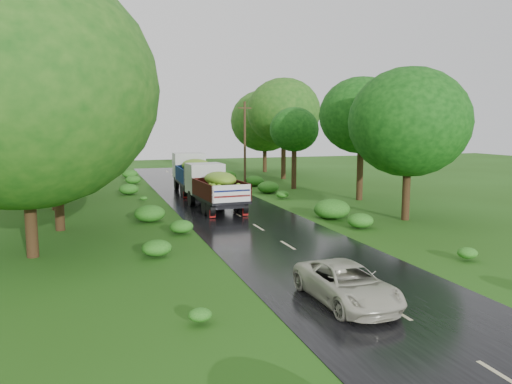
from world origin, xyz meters
name	(u,v)px	position (x,y,z in m)	size (l,w,h in m)	color
ground	(330,271)	(0.00, 0.00, 0.00)	(120.00, 120.00, 0.00)	#20470F
road	(279,240)	(0.00, 5.00, 0.01)	(6.50, 80.00, 0.02)	black
road_lines	(272,235)	(0.00, 6.00, 0.02)	(0.12, 69.60, 0.00)	#BFB78C
truck_near	(214,185)	(-0.87, 14.07, 1.53)	(2.64, 6.54, 2.70)	black
truck_far	(193,171)	(-0.56, 22.10, 1.66)	(2.69, 7.05, 2.93)	black
car	(347,284)	(-0.98, -3.04, 0.58)	(1.87, 4.05, 1.12)	beige
utility_pole	(245,143)	(4.25, 24.28, 3.64)	(1.23, 0.37, 7.08)	#382616
trees_left	(54,102)	(-9.98, 18.53, 6.56)	(6.25, 33.60, 9.15)	black
trees_right	(307,119)	(9.30, 23.09, 5.63)	(5.90, 32.67, 8.12)	black
shrubs	(228,203)	(0.00, 14.00, 0.35)	(11.90, 44.00, 0.70)	#1B5E16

